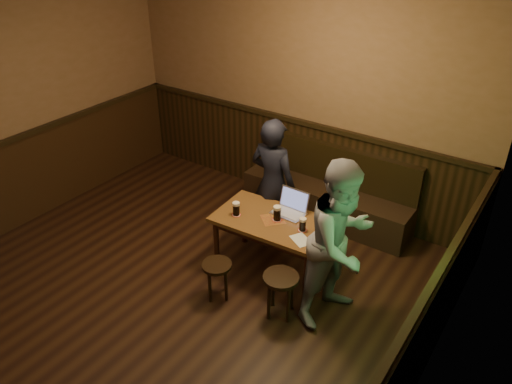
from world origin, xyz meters
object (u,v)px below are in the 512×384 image
object	(u,v)px
pint_left	(236,209)
laptop	(291,207)
stool_left	(217,270)
stool_right	(281,284)
pub_table	(273,226)
pint_right	(303,224)
person_suit	(273,184)
pint_mid	(277,213)
person_grey	(341,243)
bench	(327,196)

from	to	relation	value
pint_left	laptop	xyz separation A→B (m)	(0.45, 0.38, -0.02)
pint_left	stool_left	bearing A→B (deg)	-74.95
stool_right	pub_table	bearing A→B (deg)	129.32
pint_left	laptop	world-z (taller)	laptop
pub_table	pint_right	distance (m)	0.39
stool_right	person_suit	bearing A→B (deg)	126.61
stool_right	pint_right	xyz separation A→B (m)	(-0.09, 0.54, 0.36)
stool_left	stool_right	xyz separation A→B (m)	(0.67, 0.14, 0.05)
stool_left	person_suit	xyz separation A→B (m)	(-0.07, 1.14, 0.46)
pub_table	laptop	size ratio (longest dim) A/B	3.65
pub_table	pint_right	bearing A→B (deg)	-3.36
pint_left	pint_mid	size ratio (longest dim) A/B	0.93
stool_left	stool_right	size ratio (longest dim) A/B	0.87
person_grey	pint_right	bearing A→B (deg)	83.60
pint_right	person_grey	size ratio (longest dim) A/B	0.09
bench	pint_mid	xyz separation A→B (m)	(0.04, -1.27, 0.43)
pint_mid	person_suit	world-z (taller)	person_suit
pub_table	stool_right	size ratio (longest dim) A/B	2.68
pub_table	laptop	bearing A→B (deg)	67.91
person_suit	pint_mid	bearing A→B (deg)	128.51
laptop	person_grey	size ratio (longest dim) A/B	0.21
bench	stool_right	size ratio (longest dim) A/B	4.63
pub_table	person_grey	world-z (taller)	person_grey
stool_right	pint_right	distance (m)	0.65
stool_left	laptop	xyz separation A→B (m)	(0.31, 0.91, 0.39)
person_suit	person_grey	bearing A→B (deg)	151.80
pint_right	pint_left	bearing A→B (deg)	-168.50
pub_table	pint_left	size ratio (longest dim) A/B	8.13
pub_table	stool_left	xyz separation A→B (m)	(-0.23, -0.68, -0.24)
laptop	person_suit	size ratio (longest dim) A/B	0.22
pub_table	person_suit	world-z (taller)	person_suit
bench	pint_left	size ratio (longest dim) A/B	14.05
pint_left	person_suit	distance (m)	0.61
pub_table	person_grey	bearing A→B (deg)	-16.10
stool_right	pint_right	world-z (taller)	pint_right
bench	stool_left	world-z (taller)	bench
pint_mid	pint_right	distance (m)	0.32
pint_right	bench	bearing A→B (deg)	105.42
stool_right	person_grey	world-z (taller)	person_grey
stool_left	laptop	size ratio (longest dim) A/B	1.19
bench	person_suit	xyz separation A→B (m)	(-0.30, -0.83, 0.48)
pint_mid	person_suit	distance (m)	0.56
bench	pint_right	distance (m)	1.40
person_suit	pint_left	bearing A→B (deg)	84.20
laptop	person_suit	world-z (taller)	person_suit
bench	pub_table	world-z (taller)	bench
pint_left	person_suit	size ratio (longest dim) A/B	0.10
stool_left	laptop	world-z (taller)	laptop
stool_left	stool_right	distance (m)	0.69
stool_right	person_grey	distance (m)	0.72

